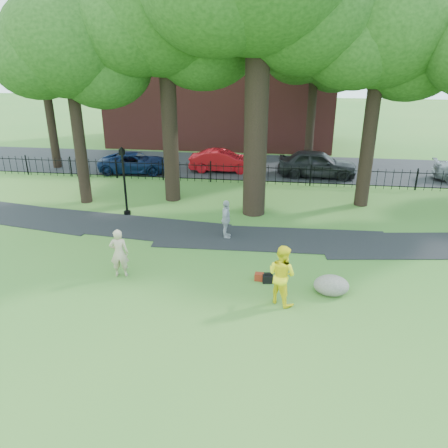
# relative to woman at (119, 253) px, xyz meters

# --- Properties ---
(ground) EXTENTS (120.00, 120.00, 0.00)m
(ground) POSITION_rel_woman_xyz_m (4.32, 0.05, -0.91)
(ground) COLOR #336E26
(ground) RESTS_ON ground
(footpath) EXTENTS (36.07, 3.85, 0.03)m
(footpath) POSITION_rel_woman_xyz_m (5.32, 3.95, -0.91)
(footpath) COLOR black
(footpath) RESTS_ON ground
(street) EXTENTS (80.00, 7.00, 0.02)m
(street) POSITION_rel_woman_xyz_m (4.32, 16.05, -0.91)
(street) COLOR black
(street) RESTS_ON ground
(iron_fence) EXTENTS (44.00, 0.04, 1.20)m
(iron_fence) POSITION_rel_woman_xyz_m (4.32, 12.05, -0.31)
(iron_fence) COLOR black
(iron_fence) RESTS_ON ground
(brick_building) EXTENTS (18.00, 8.00, 12.00)m
(brick_building) POSITION_rel_woman_xyz_m (0.32, 24.05, 5.09)
(brick_building) COLOR maroon
(brick_building) RESTS_ON ground
(tree_row) EXTENTS (26.82, 7.96, 12.42)m
(tree_row) POSITION_rel_woman_xyz_m (4.83, 8.45, 7.24)
(tree_row) COLOR black
(tree_row) RESTS_ON ground
(woman) EXTENTS (0.73, 0.55, 1.82)m
(woman) POSITION_rel_woman_xyz_m (0.00, 0.00, 0.00)
(woman) COLOR tan
(woman) RESTS_ON ground
(man) EXTENTS (1.25, 1.20, 2.02)m
(man) POSITION_rel_woman_xyz_m (5.78, -0.99, 0.10)
(man) COLOR yellow
(man) RESTS_ON ground
(pedestrian) EXTENTS (0.46, 1.02, 1.71)m
(pedestrian) POSITION_rel_woman_xyz_m (3.35, 3.87, -0.06)
(pedestrian) COLOR #A7A7AB
(pedestrian) RESTS_ON ground
(boulder) EXTENTS (1.41, 1.22, 0.69)m
(boulder) POSITION_rel_woman_xyz_m (7.47, -0.19, -0.57)
(boulder) COLOR #656254
(boulder) RESTS_ON ground
(lamppost) EXTENTS (0.34, 0.34, 3.40)m
(lamppost) POSITION_rel_woman_xyz_m (-1.87, 5.99, 0.76)
(lamppost) COLOR black
(lamppost) RESTS_ON ground
(backpack) EXTENTS (0.40, 0.29, 0.28)m
(backpack) POSITION_rel_woman_xyz_m (5.32, 0.21, -0.77)
(backpack) COLOR black
(backpack) RESTS_ON ground
(red_bag) EXTENTS (0.41, 0.27, 0.27)m
(red_bag) POSITION_rel_woman_xyz_m (5.04, 0.35, -0.78)
(red_bag) COLOR maroon
(red_bag) RESTS_ON ground
(red_sedan) EXTENTS (4.34, 1.62, 1.42)m
(red_sedan) POSITION_rel_woman_xyz_m (1.69, 14.56, -0.20)
(red_sedan) COLOR #B10D14
(red_sedan) RESTS_ON ground
(navy_van) EXTENTS (4.86, 2.67, 1.29)m
(navy_van) POSITION_rel_woman_xyz_m (-3.96, 13.55, -0.27)
(navy_van) COLOR #0D1E45
(navy_van) RESTS_ON ground
(grey_car) EXTENTS (5.00, 2.18, 1.68)m
(grey_car) POSITION_rel_woman_xyz_m (7.81, 14.16, -0.07)
(grey_car) COLOR black
(grey_car) RESTS_ON ground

